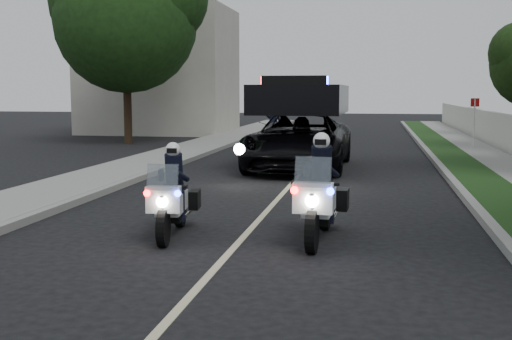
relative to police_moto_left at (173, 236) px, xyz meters
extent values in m
plane|color=black|center=(1.18, -0.77, 0.00)|extent=(120.00, 120.00, 0.00)
cube|color=gray|center=(5.28, 9.23, 0.07)|extent=(0.20, 60.00, 0.15)
cube|color=#193814|center=(5.98, 9.23, 0.08)|extent=(1.20, 60.00, 0.16)
cube|color=gray|center=(-2.92, 9.23, 0.07)|extent=(0.20, 60.00, 0.15)
cube|color=gray|center=(-4.02, 9.23, 0.08)|extent=(2.00, 60.00, 0.16)
cube|color=#A8A396|center=(-8.82, 25.23, 3.50)|extent=(8.00, 6.00, 7.00)
cube|color=#BFB78C|center=(1.18, 9.23, 0.00)|extent=(0.12, 50.00, 0.01)
imported|color=black|center=(1.00, 9.58, 0.00)|extent=(2.98, 6.27, 3.03)
imported|color=black|center=(-0.94, 16.67, 0.00)|extent=(0.56, 1.55, 0.81)
imported|color=black|center=(-0.94, 16.67, 0.00)|extent=(0.70, 0.51, 1.82)
camera|label=1|loc=(3.26, -10.05, 2.39)|focal=45.09mm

